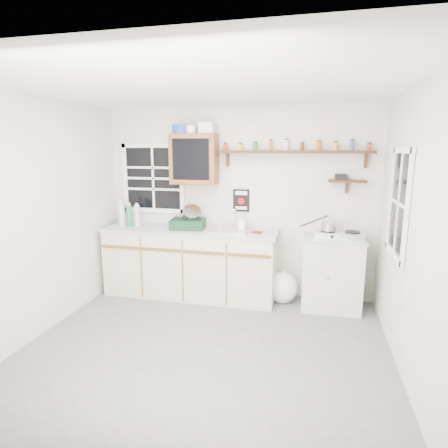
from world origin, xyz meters
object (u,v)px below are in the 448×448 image
object	(u,v)px
right_cabinet	(332,272)
upper_cabinet	(194,159)
main_cabinet	(190,262)
spice_shelf	(294,151)
dish_rack	(189,221)
hotplate	(340,234)

from	to	relation	value
right_cabinet	upper_cabinet	size ratio (longest dim) A/B	1.40
main_cabinet	spice_shelf	world-z (taller)	spice_shelf
spice_shelf	dish_rack	size ratio (longest dim) A/B	4.11
spice_shelf	hotplate	world-z (taller)	spice_shelf
upper_cabinet	dish_rack	world-z (taller)	upper_cabinet
right_cabinet	dish_rack	xyz separation A→B (m)	(-1.85, -0.01, 0.57)
dish_rack	upper_cabinet	bearing A→B (deg)	65.03
main_cabinet	hotplate	distance (m)	1.97
upper_cabinet	dish_rack	xyz separation A→B (m)	(-0.05, -0.13, -0.80)
dish_rack	hotplate	distance (m)	1.92
dish_rack	hotplate	bearing A→B (deg)	-6.46
right_cabinet	upper_cabinet	xyz separation A→B (m)	(-1.80, 0.12, 1.37)
dish_rack	hotplate	world-z (taller)	dish_rack
main_cabinet	hotplate	size ratio (longest dim) A/B	3.81
dish_rack	spice_shelf	bearing A→B (deg)	2.40
main_cabinet	upper_cabinet	size ratio (longest dim) A/B	3.55
hotplate	dish_rack	bearing A→B (deg)	-172.15
right_cabinet	hotplate	bearing A→B (deg)	-15.97
right_cabinet	spice_shelf	distance (m)	1.57
main_cabinet	hotplate	bearing A→B (deg)	0.16
hotplate	right_cabinet	bearing A→B (deg)	172.03
right_cabinet	spice_shelf	size ratio (longest dim) A/B	0.48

